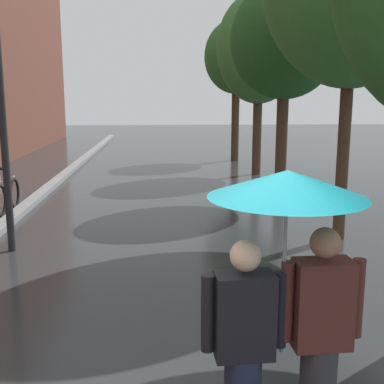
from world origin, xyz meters
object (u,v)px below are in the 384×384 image
at_px(street_tree_4, 236,58).
at_px(street_tree_3, 259,49).
at_px(street_tree_2, 285,41).
at_px(couple_under_umbrella, 285,278).
at_px(street_lamp_post, 0,91).

bearing_deg(street_tree_4, street_tree_3, -86.68).
distance_m(street_tree_3, street_tree_4, 3.46).
xyz_separation_m(street_tree_2, street_tree_4, (-0.03, 7.42, 0.16)).
height_order(street_tree_4, couple_under_umbrella, street_tree_4).
relative_size(street_tree_2, street_lamp_post, 1.16).
bearing_deg(street_tree_3, street_tree_4, 93.32).
xyz_separation_m(street_tree_3, couple_under_umbrella, (-2.26, -12.68, -2.63)).
distance_m(street_tree_3, street_lamp_post, 9.65).
relative_size(street_tree_2, couple_under_umbrella, 2.50).
xyz_separation_m(street_tree_3, street_lamp_post, (-5.59, -7.74, -1.37)).
distance_m(street_tree_2, street_tree_3, 3.97).
bearing_deg(street_tree_4, couple_under_umbrella, -97.27).
height_order(street_tree_4, street_lamp_post, street_tree_4).
height_order(street_tree_2, street_lamp_post, street_tree_2).
relative_size(street_tree_2, street_tree_3, 0.91).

